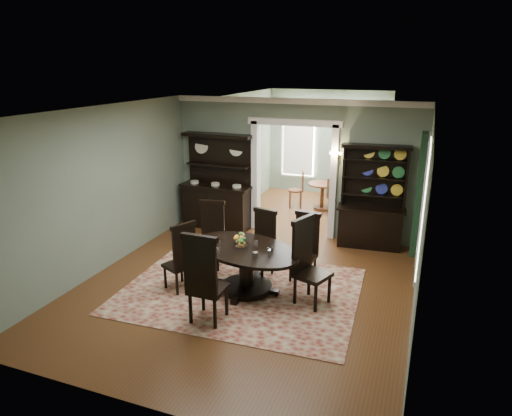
{
  "coord_description": "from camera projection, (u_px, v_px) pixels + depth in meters",
  "views": [
    {
      "loc": [
        2.69,
        -6.5,
        3.69
      ],
      "look_at": [
        0.01,
        0.6,
        1.28
      ],
      "focal_mm": 32.0,
      "sensor_mm": 36.0,
      "label": 1
    }
  ],
  "objects": [
    {
      "name": "room",
      "position": [
        243.0,
        200.0,
        7.38
      ],
      "size": [
        5.51,
        6.01,
        3.01
      ],
      "color": "#5A2F17",
      "rests_on": "ground"
    },
    {
      "name": "parlor",
      "position": [
        320.0,
        148.0,
        12.3
      ],
      "size": [
        3.51,
        3.5,
        3.01
      ],
      "color": "#5A2F17",
      "rests_on": "ground"
    },
    {
      "name": "doorway_trim",
      "position": [
        294.0,
        163.0,
        10.01
      ],
      "size": [
        2.08,
        0.25,
        2.57
      ],
      "color": "white",
      "rests_on": "floor"
    },
    {
      "name": "right_window",
      "position": [
        421.0,
        201.0,
        7.26
      ],
      "size": [
        0.15,
        1.47,
        2.12
      ],
      "color": "white",
      "rests_on": "wall_right"
    },
    {
      "name": "wall_sconce",
      "position": [
        336.0,
        155.0,
        9.47
      ],
      "size": [
        0.27,
        0.21,
        0.21
      ],
      "color": "gold",
      "rests_on": "back_wall_right"
    },
    {
      "name": "rug",
      "position": [
        241.0,
        290.0,
        7.77
      ],
      "size": [
        4.03,
        3.15,
        0.01
      ],
      "primitive_type": "cube",
      "rotation": [
        0.0,
        0.0,
        0.05
      ],
      "color": "maroon",
      "rests_on": "floor"
    },
    {
      "name": "dining_table",
      "position": [
        246.0,
        261.0,
        7.62
      ],
      "size": [
        2.34,
        2.34,
        0.78
      ],
      "rotation": [
        0.0,
        0.0,
        -0.35
      ],
      "color": "black",
      "rests_on": "rug"
    },
    {
      "name": "centerpiece",
      "position": [
        241.0,
        244.0,
        7.57
      ],
      "size": [
        1.31,
        0.84,
        0.22
      ],
      "color": "silver",
      "rests_on": "dining_table"
    },
    {
      "name": "chair_far_left",
      "position": [
        212.0,
        232.0,
        8.58
      ],
      "size": [
        0.54,
        0.52,
        1.26
      ],
      "rotation": [
        0.0,
        0.0,
        3.33
      ],
      "color": "black",
      "rests_on": "rug"
    },
    {
      "name": "chair_far_mid",
      "position": [
        263.0,
        241.0,
        8.22
      ],
      "size": [
        0.53,
        0.52,
        1.22
      ],
      "rotation": [
        0.0,
        0.0,
        2.92
      ],
      "color": "black",
      "rests_on": "rug"
    },
    {
      "name": "chair_far_right",
      "position": [
        305.0,
        244.0,
        8.06
      ],
      "size": [
        0.49,
        0.46,
        1.22
      ],
      "rotation": [
        0.0,
        0.0,
        3.06
      ],
      "color": "black",
      "rests_on": "rug"
    },
    {
      "name": "chair_end_left",
      "position": [
        182.0,
        256.0,
        7.57
      ],
      "size": [
        0.58,
        0.59,
        1.23
      ],
      "rotation": [
        0.0,
        0.0,
        1.14
      ],
      "color": "black",
      "rests_on": "rug"
    },
    {
      "name": "chair_end_right",
      "position": [
        307.0,
        259.0,
        7.21
      ],
      "size": [
        0.65,
        0.66,
        1.42
      ],
      "rotation": [
        0.0,
        0.0,
        -1.92
      ],
      "color": "black",
      "rests_on": "rug"
    },
    {
      "name": "chair_near",
      "position": [
        204.0,
        277.0,
        6.56
      ],
      "size": [
        0.56,
        0.51,
        1.44
      ],
      "rotation": [
        0.0,
        0.0,
        -0.01
      ],
      "color": "black",
      "rests_on": "rug"
    },
    {
      "name": "sideboard",
      "position": [
        217.0,
        195.0,
        10.63
      ],
      "size": [
        1.68,
        0.63,
        2.19
      ],
      "rotation": [
        0.0,
        0.0,
        -0.02
      ],
      "color": "black",
      "rests_on": "floor"
    },
    {
      "name": "welsh_dresser",
      "position": [
        371.0,
        211.0,
        9.46
      ],
      "size": [
        1.42,
        0.62,
        2.15
      ],
      "rotation": [
        0.0,
        0.0,
        0.09
      ],
      "color": "black",
      "rests_on": "floor"
    },
    {
      "name": "parlor_table",
      "position": [
        322.0,
        192.0,
        12.0
      ],
      "size": [
        0.76,
        0.76,
        0.7
      ],
      "color": "brown",
      "rests_on": "parlor_floor"
    },
    {
      "name": "parlor_chair_left",
      "position": [
        298.0,
        188.0,
        12.17
      ],
      "size": [
        0.45,
        0.44,
        0.97
      ],
      "rotation": [
        0.0,
        0.0,
        1.9
      ],
      "color": "brown",
      "rests_on": "parlor_floor"
    },
    {
      "name": "parlor_chair_right",
      "position": [
        334.0,
        195.0,
        11.54
      ],
      "size": [
        0.43,
        0.42,
        0.96
      ],
      "rotation": [
        0.0,
        0.0,
        -1.79
      ],
      "color": "brown",
      "rests_on": "parlor_floor"
    }
  ]
}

